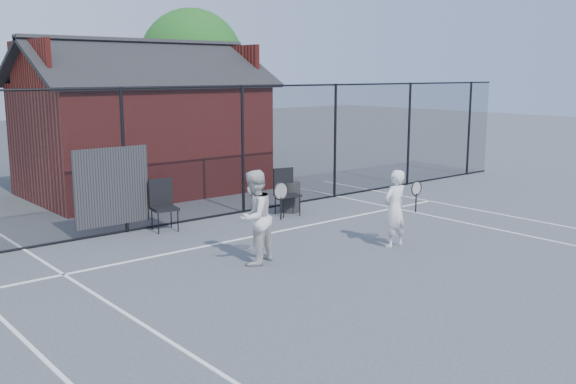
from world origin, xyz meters
TOP-DOWN VIEW (x-y plane):
  - ground at (0.00, 0.00)m, footprint 80.00×80.00m
  - court_lines at (0.00, -1.32)m, footprint 11.02×18.00m
  - fence at (-0.30, 5.00)m, footprint 22.04×3.00m
  - clubhouse at (0.50, 9.00)m, footprint 6.50×4.36m
  - tree_right at (5.50, 14.50)m, footprint 3.97×3.97m
  - player_front at (1.39, 0.66)m, footprint 0.67×0.49m
  - player_back at (-1.30, 1.51)m, footprint 0.98×0.88m
  - chair_left at (-1.33, 4.60)m, footprint 0.59×0.61m
  - chair_right at (1.61, 4.10)m, footprint 0.61×0.62m
  - waste_bin at (1.90, 4.35)m, footprint 0.60×0.60m

SIDE VIEW (x-z plane):
  - ground at x=0.00m, z-range 0.00..0.00m
  - court_lines at x=0.00m, z-range 0.00..0.01m
  - waste_bin at x=1.90m, z-range 0.00..0.72m
  - chair_left at x=-1.33m, z-range 0.00..1.06m
  - chair_right at x=1.61m, z-range 0.00..1.06m
  - player_front at x=1.39m, z-range 0.00..1.49m
  - player_back at x=-1.30m, z-range 0.00..1.65m
  - fence at x=-0.30m, z-range -0.05..2.95m
  - clubhouse at x=0.50m, z-range -0.49..3.70m
  - tree_right at x=5.50m, z-range 0.86..6.56m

